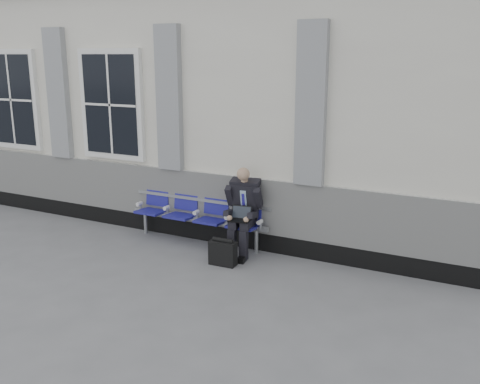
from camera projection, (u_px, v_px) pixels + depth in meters
The scene contains 5 objects.
ground at pixel (46, 246), 8.98m from camera, with size 70.00×70.00×0.00m, color slate.
station_building at pixel (160, 98), 11.43m from camera, with size 14.40×4.40×4.49m.
bench at pixel (198, 211), 9.02m from camera, with size 2.60×0.47×0.91m.
businessman at pixel (243, 208), 8.45m from camera, with size 0.60×0.80×1.42m.
briefcase at pixel (223, 253), 8.11m from camera, with size 0.42×0.19×0.43m.
Camera 1 is at (6.75, -6.07, 3.11)m, focal length 40.00 mm.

